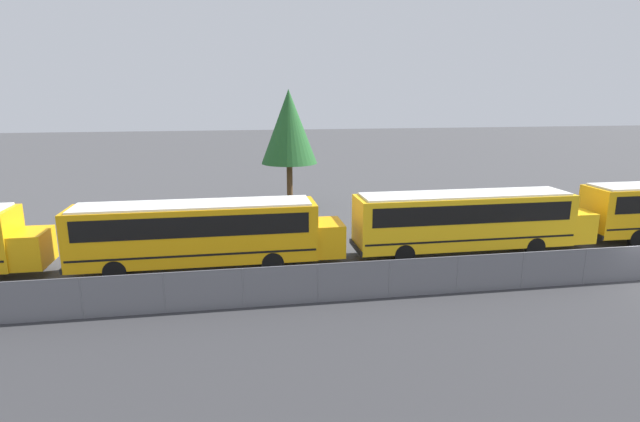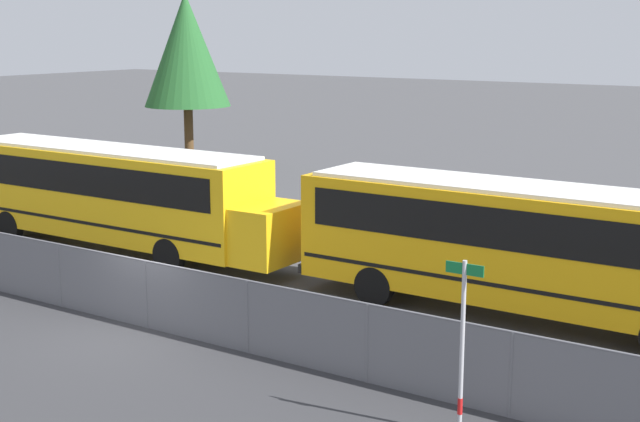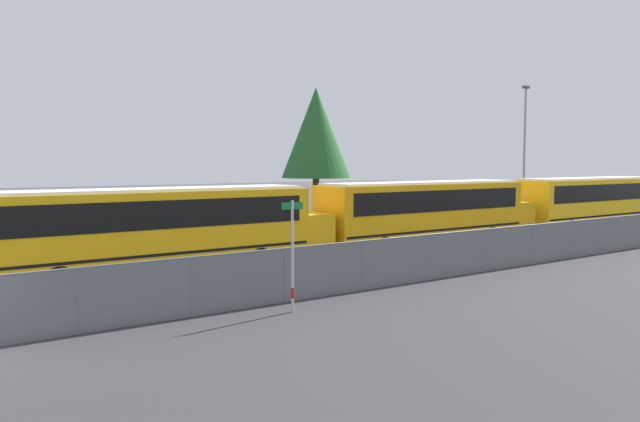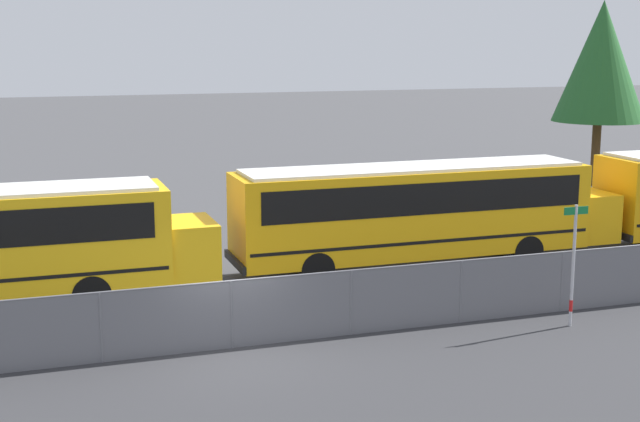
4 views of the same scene
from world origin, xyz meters
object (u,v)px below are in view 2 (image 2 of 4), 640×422
object	(u,v)px
school_bus_4	(537,242)
tree_0	(186,50)
school_bus_3	(114,190)
street_sign	(462,345)

from	to	relation	value
school_bus_4	tree_0	xyz separation A→B (m)	(-21.99, 12.23, 4.03)
tree_0	school_bus_3	bearing A→B (deg)	-57.44
tree_0	street_sign	bearing A→B (deg)	-39.41
school_bus_3	street_sign	size ratio (longest dim) A/B	4.11
school_bus_3	tree_0	bearing A→B (deg)	122.56
school_bus_3	street_sign	bearing A→B (deg)	-22.53
street_sign	tree_0	size ratio (longest dim) A/B	0.37
street_sign	tree_0	distance (m)	30.23
street_sign	school_bus_3	bearing A→B (deg)	157.47
school_bus_3	school_bus_4	size ratio (longest dim) A/B	1.00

